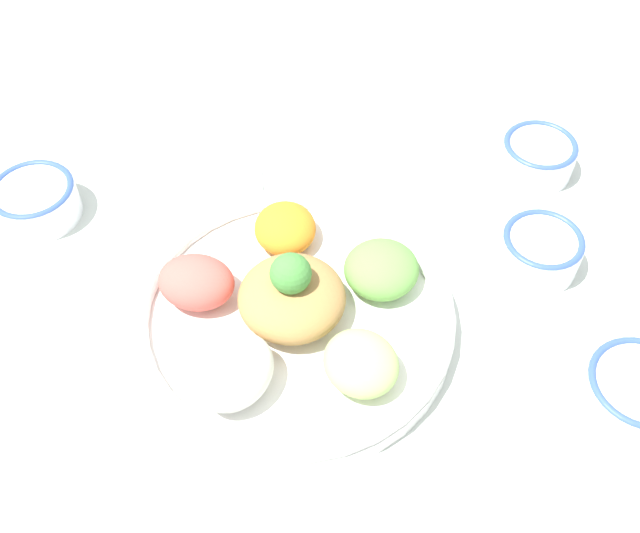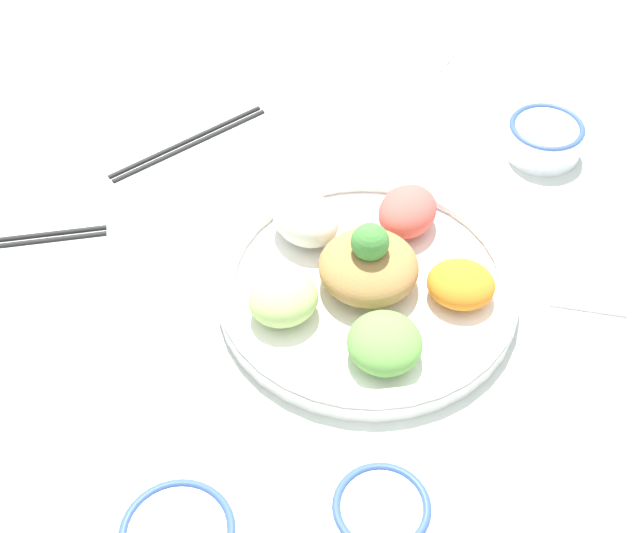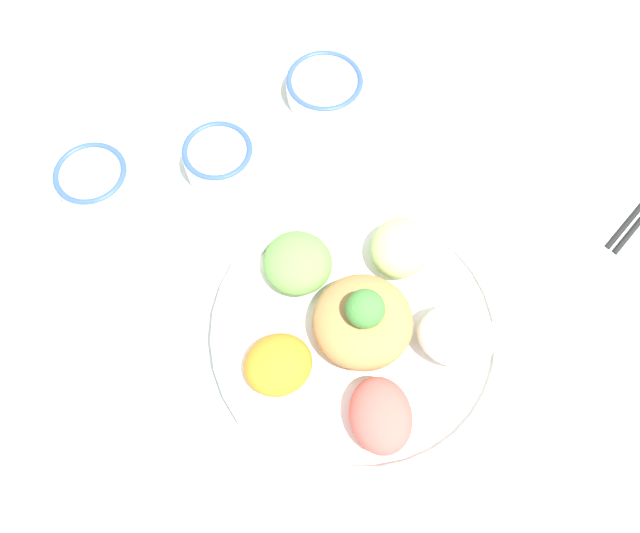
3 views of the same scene
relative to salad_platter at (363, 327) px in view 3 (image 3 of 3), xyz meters
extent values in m
plane|color=silver|center=(0.04, -0.03, -0.03)|extent=(2.40, 2.40, 0.00)
cylinder|color=white|center=(0.00, 0.00, -0.02)|extent=(0.33, 0.33, 0.02)
torus|color=white|center=(0.00, 0.00, 0.00)|extent=(0.33, 0.33, 0.02)
ellipsoid|color=orange|center=(0.09, 0.04, 0.01)|extent=(0.09, 0.09, 0.04)
ellipsoid|color=#E55B51|center=(0.00, 0.10, 0.02)|extent=(0.07, 0.08, 0.05)
ellipsoid|color=white|center=(-0.09, 0.02, 0.02)|extent=(0.10, 0.08, 0.05)
ellipsoid|color=#B7DB7A|center=(-0.05, -0.08, 0.02)|extent=(0.10, 0.10, 0.05)
ellipsoid|color=#6BAD4C|center=(0.06, -0.08, 0.02)|extent=(0.11, 0.11, 0.04)
ellipsoid|color=#AD7F47|center=(0.00, 0.00, 0.02)|extent=(0.11, 0.11, 0.05)
sphere|color=#478E3D|center=(0.00, 0.00, 0.06)|extent=(0.04, 0.04, 0.04)
cylinder|color=white|center=(0.15, -0.23, 0.00)|extent=(0.09, 0.09, 0.04)
torus|color=#38569E|center=(0.15, -0.23, 0.02)|extent=(0.09, 0.09, 0.01)
cylinder|color=#5B3319|center=(0.15, -0.23, 0.01)|extent=(0.07, 0.07, 0.00)
cylinder|color=white|center=(0.01, -0.34, -0.01)|extent=(0.10, 0.10, 0.03)
torus|color=#38569E|center=(0.01, -0.34, 0.00)|extent=(0.10, 0.10, 0.01)
cylinder|color=maroon|center=(0.01, -0.34, 0.00)|extent=(0.08, 0.08, 0.00)
cylinder|color=white|center=(0.30, -0.21, -0.01)|extent=(0.09, 0.09, 0.04)
torus|color=#38569E|center=(0.30, -0.21, 0.01)|extent=(0.09, 0.09, 0.01)
cylinder|color=#DBB251|center=(0.30, -0.21, 0.01)|extent=(0.07, 0.07, 0.00)
cube|color=white|center=(0.21, 0.11, -0.02)|extent=(0.08, 0.04, 0.01)
ellipsoid|color=white|center=(0.27, 0.14, -0.02)|extent=(0.06, 0.06, 0.01)
camera|label=1|loc=(-0.41, -0.15, 0.61)|focal=42.00mm
camera|label=2|loc=(0.30, -0.56, 0.71)|focal=50.00mm
camera|label=3|loc=(0.07, 0.21, 0.64)|focal=35.00mm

